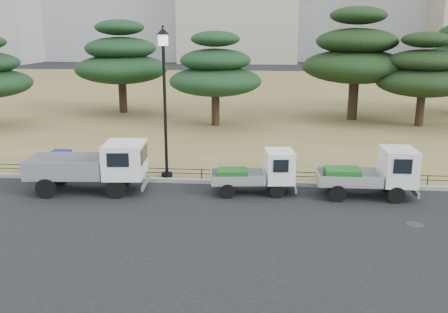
# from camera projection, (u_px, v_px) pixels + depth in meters

# --- Properties ---
(ground) EXTENTS (220.00, 220.00, 0.00)m
(ground) POSITION_uv_depth(u_px,v_px,m) (219.00, 205.00, 17.84)
(ground) COLOR black
(lawn) EXTENTS (120.00, 56.00, 0.15)m
(lawn) POSITION_uv_depth(u_px,v_px,m) (254.00, 95.00, 47.33)
(lawn) COLOR olive
(lawn) RESTS_ON ground
(curb) EXTENTS (120.00, 0.25, 0.16)m
(curb) POSITION_uv_depth(u_px,v_px,m) (225.00, 182.00, 20.33)
(curb) COLOR gray
(curb) RESTS_ON ground
(truck_large) EXTENTS (4.58, 2.17, 1.93)m
(truck_large) POSITION_uv_depth(u_px,v_px,m) (94.00, 165.00, 19.13)
(truck_large) COLOR black
(truck_large) RESTS_ON ground
(truck_kei_front) EXTENTS (3.28, 1.72, 1.66)m
(truck_kei_front) POSITION_uv_depth(u_px,v_px,m) (259.00, 172.00, 19.01)
(truck_kei_front) COLOR black
(truck_kei_front) RESTS_ON ground
(truck_kei_rear) EXTENTS (3.59, 1.63, 1.86)m
(truck_kei_rear) POSITION_uv_depth(u_px,v_px,m) (373.00, 173.00, 18.56)
(truck_kei_rear) COLOR black
(truck_kei_rear) RESTS_ON ground
(street_lamp) EXTENTS (0.54, 0.54, 6.02)m
(street_lamp) POSITION_uv_depth(u_px,v_px,m) (164.00, 78.00, 19.83)
(street_lamp) COLOR black
(street_lamp) RESTS_ON lawn
(pipe_fence) EXTENTS (38.00, 0.04, 0.40)m
(pipe_fence) POSITION_uv_depth(u_px,v_px,m) (226.00, 172.00, 20.38)
(pipe_fence) COLOR black
(pipe_fence) RESTS_ON lawn
(tarp_pile) EXTENTS (1.59, 1.19, 1.04)m
(tarp_pile) POSITION_uv_depth(u_px,v_px,m) (56.00, 164.00, 21.13)
(tarp_pile) COLOR #12148F
(tarp_pile) RESTS_ON lawn
(manhole) EXTENTS (0.60, 0.60, 0.01)m
(manhole) POSITION_uv_depth(u_px,v_px,m) (415.00, 225.00, 16.06)
(manhole) COLOR #2D2D30
(manhole) RESTS_ON ground
(pine_west_near) EXTENTS (6.68, 6.68, 6.68)m
(pine_west_near) POSITION_uv_depth(u_px,v_px,m) (121.00, 60.00, 36.06)
(pine_west_near) COLOR black
(pine_west_near) RESTS_ON lawn
(pine_center_left) EXTENTS (5.80, 5.80, 5.90)m
(pine_center_left) POSITION_uv_depth(u_px,v_px,m) (215.00, 72.00, 31.14)
(pine_center_left) COLOR black
(pine_center_left) RESTS_ON lawn
(pine_center_right) EXTENTS (7.02, 7.02, 7.45)m
(pine_center_right) POSITION_uv_depth(u_px,v_px,m) (356.00, 55.00, 33.08)
(pine_center_right) COLOR black
(pine_center_right) RESTS_ON lawn
(pine_east_near) EXTENTS (5.79, 5.79, 5.84)m
(pine_east_near) POSITION_uv_depth(u_px,v_px,m) (424.00, 72.00, 30.98)
(pine_east_near) COLOR black
(pine_east_near) RESTS_ON lawn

